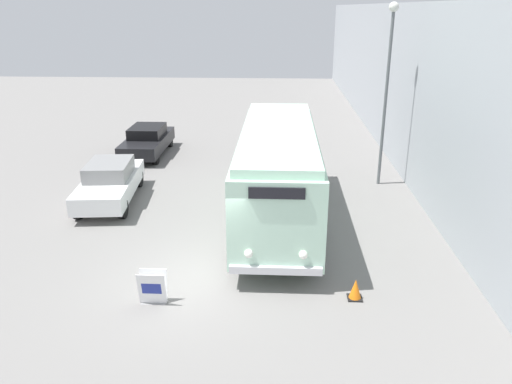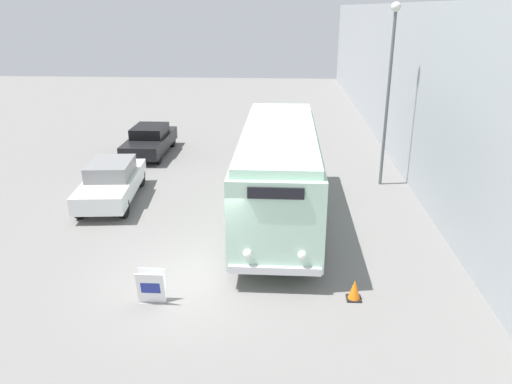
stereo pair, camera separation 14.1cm
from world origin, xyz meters
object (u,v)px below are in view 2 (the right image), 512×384
vintage_bus (279,170)px  traffic_cone (354,290)px  sign_board (151,287)px  streetlamp (390,72)px  parked_car_mid (150,140)px  parked_car_near (111,181)px

vintage_bus → traffic_cone: 5.34m
sign_board → streetlamp: streetlamp is taller
parked_car_mid → traffic_cone: (8.30, -12.39, -0.45)m
sign_board → parked_car_mid: size_ratio=0.19×
streetlamp → vintage_bus: bearing=-136.0°
parked_car_mid → traffic_cone: 14.92m
streetlamp → parked_car_near: 11.12m
parked_car_near → traffic_cone: (8.09, -6.19, -0.50)m
vintage_bus → sign_board: 6.10m
sign_board → traffic_cone: (4.90, 0.44, -0.16)m
vintage_bus → parked_car_near: 6.39m
traffic_cone → parked_car_near: bearing=142.6°
sign_board → parked_car_mid: (-3.40, 12.84, 0.29)m
vintage_bus → traffic_cone: (1.96, -4.72, -1.54)m
parked_car_near → parked_car_mid: bearing=86.4°
vintage_bus → parked_car_near: size_ratio=1.95×
vintage_bus → sign_board: bearing=-119.7°
streetlamp → parked_car_near: (-10.20, -2.47, -3.69)m
traffic_cone → vintage_bus: bearing=112.5°
vintage_bus → parked_car_mid: (-6.34, 7.67, -1.09)m
sign_board → parked_car_near: bearing=115.7°
vintage_bus → sign_board: size_ratio=10.68×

